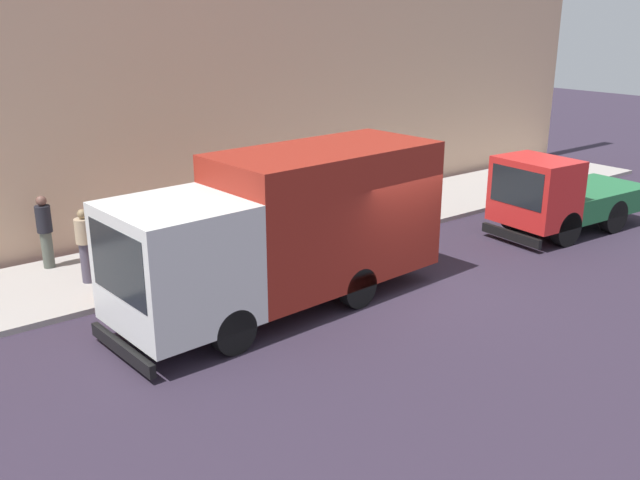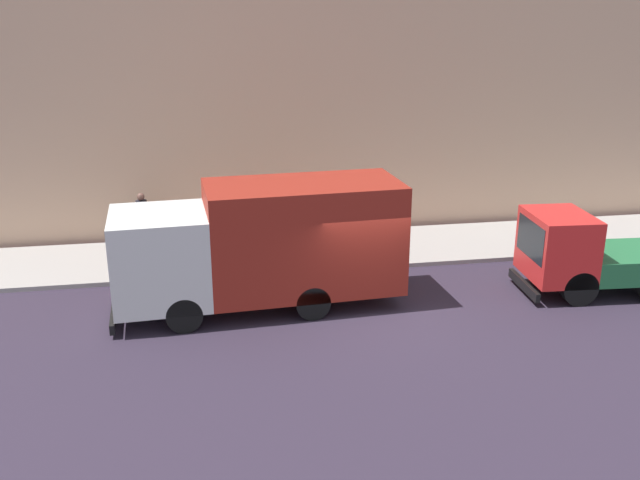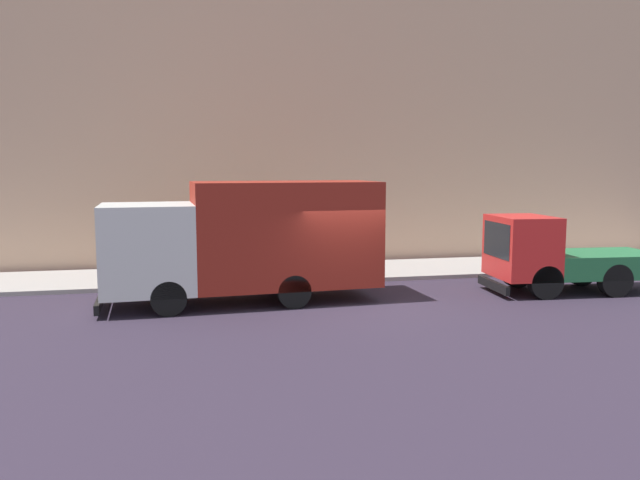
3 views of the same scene
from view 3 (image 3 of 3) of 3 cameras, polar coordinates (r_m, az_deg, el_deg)
The scene contains 10 objects.
ground at distance 16.20m, azimuth 2.73°, elevation -6.06°, with size 80.00×80.00×0.00m, color #2D2434.
sidewalk at distance 20.76m, azimuth -0.60°, elevation -3.02°, with size 3.56×30.00×0.13m, color #9F9893.
building_facade at distance 22.80m, azimuth -1.76°, elevation 12.29°, with size 0.50×30.00×11.57m, color #D3A988.
large_utility_truck at distance 16.39m, azimuth -6.71°, elevation 0.16°, with size 2.76×7.40×3.22m.
small_flatbed_truck at distance 18.93m, azimuth 21.08°, elevation -1.44°, with size 2.31×4.99×2.22m.
pedestrian_walking at distance 20.00m, azimuth -16.10°, elevation -0.93°, with size 0.53×0.53×1.68m.
pedestrian_standing at distance 20.27m, azimuth -9.69°, elevation -0.70°, with size 0.45×0.45×1.65m.
pedestrian_third at distance 21.48m, azimuth -16.92°, elevation -0.30°, with size 0.49×0.49×1.75m.
traffic_cone_orange at distance 19.05m, azimuth -16.01°, elevation -2.94°, with size 0.47×0.47×0.68m, color orange.
street_sign_post at distance 18.66m, azimuth -9.38°, elevation 0.98°, with size 0.44×0.08×2.75m.
Camera 3 is at (-15.28, 3.99, 3.61)m, focal length 34.45 mm.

